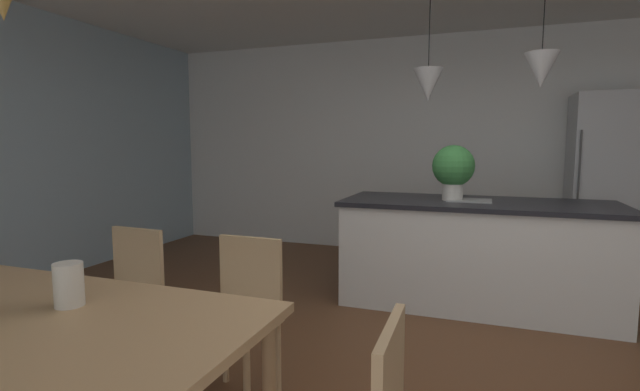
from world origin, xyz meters
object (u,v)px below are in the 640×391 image
Objects in this scene: dining_table at (39,332)px; potted_plant_on_island at (453,168)px; chair_far_left at (123,297)px; kitchen_island at (476,252)px; vase_on_dining_table at (69,284)px; chair_far_right at (239,314)px; refrigerator at (603,185)px.

potted_plant_on_island reaches higher than dining_table.
chair_far_left is 2.79m from kitchen_island.
chair_far_left is 0.90m from vase_on_dining_table.
chair_far_right is 4.84× the size of vase_on_dining_table.
vase_on_dining_table reaches higher than chair_far_left.
kitchen_island is at bearing 60.58° from vase_on_dining_table.
vase_on_dining_table is at bearing -115.99° from potted_plant_on_island.
dining_table is 3.18m from potted_plant_on_island.
dining_table is 5.09m from refrigerator.
refrigerator is 4.01× the size of potted_plant_on_island.
chair_far_left is at bearing -134.38° from kitchen_island.
kitchen_island is at bearing 61.24° from dining_table.
vase_on_dining_table is at bearing -117.05° from chair_far_right.
chair_far_right is 2.32m from potted_plant_on_island.
kitchen_island reaches higher than vase_on_dining_table.
refrigerator reaches higher than vase_on_dining_table.
kitchen_island reaches higher than chair_far_right.
kitchen_island is 1.93m from refrigerator.
potted_plant_on_island reaches higher than vase_on_dining_table.
vase_on_dining_table is (0.42, -0.72, 0.34)m from chair_far_left.
chair_far_left is 4.68m from refrigerator.
chair_far_right is (0.79, 0.00, 0.00)m from chair_far_left.
kitchen_island is at bearing 45.62° from chair_far_left.
vase_on_dining_table is at bearing -119.42° from kitchen_island.
kitchen_island is 12.50× the size of vase_on_dining_table.
chair_far_right is at bearing 0.01° from chair_far_left.
chair_far_left is 0.39× the size of kitchen_island.
chair_far_left is 0.79m from chair_far_right.
dining_table is 0.95m from chair_far_left.
refrigerator reaches higher than potted_plant_on_island.
kitchen_island is 0.74m from potted_plant_on_island.
chair_far_left is 1.00× the size of chair_far_right.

